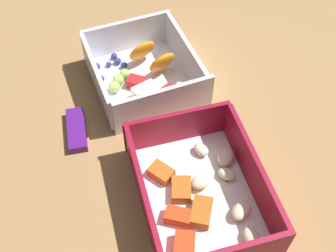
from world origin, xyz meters
TOP-DOWN VIEW (x-y plane):
  - table_surface at (0.00, 0.00)cm, footprint 80.00×80.00cm
  - pasta_container at (-11.20, 0.91)cm, footprint 20.10×15.98cm
  - fruit_bowl at (9.34, 0.17)cm, footprint 16.05×14.42cm
  - candy_bar at (4.41, 11.91)cm, footprint 7.32×3.61cm

SIDE VIEW (x-z plane):
  - table_surface at x=0.00cm, z-range 0.00..2.00cm
  - candy_bar at x=4.41cm, z-range 2.00..3.20cm
  - pasta_container at x=-11.20cm, z-range 0.89..6.90cm
  - fruit_bowl at x=9.34cm, z-range 1.05..7.03cm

